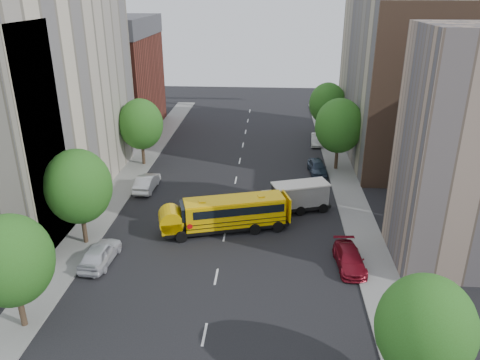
# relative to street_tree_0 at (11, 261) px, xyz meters

# --- Properties ---
(ground) EXTENTS (120.00, 120.00, 0.00)m
(ground) POSITION_rel_street_tree_0_xyz_m (11.00, 14.00, -4.64)
(ground) COLOR black
(ground) RESTS_ON ground
(sidewalk_left) EXTENTS (3.00, 80.00, 0.12)m
(sidewalk_left) POSITION_rel_street_tree_0_xyz_m (-0.50, 19.00, -4.58)
(sidewalk_left) COLOR slate
(sidewalk_left) RESTS_ON ground
(sidewalk_right) EXTENTS (3.00, 80.00, 0.12)m
(sidewalk_right) POSITION_rel_street_tree_0_xyz_m (22.50, 19.00, -4.58)
(sidewalk_right) COLOR slate
(sidewalk_right) RESTS_ON ground
(lane_markings) EXTENTS (0.15, 64.00, 0.01)m
(lane_markings) POSITION_rel_street_tree_0_xyz_m (11.00, 24.00, -4.64)
(lane_markings) COLOR silver
(lane_markings) RESTS_ON ground
(building_left_cream) EXTENTS (10.00, 26.00, 20.00)m
(building_left_cream) POSITION_rel_street_tree_0_xyz_m (-7.00, 20.00, 5.36)
(building_left_cream) COLOR beige
(building_left_cream) RESTS_ON ground
(building_left_redbrick) EXTENTS (10.00, 15.00, 13.00)m
(building_left_redbrick) POSITION_rel_street_tree_0_xyz_m (-7.00, 42.00, 1.86)
(building_left_redbrick) COLOR maroon
(building_left_redbrick) RESTS_ON ground
(building_right_near) EXTENTS (10.00, 7.00, 17.00)m
(building_right_near) POSITION_rel_street_tree_0_xyz_m (29.00, 9.50, 3.86)
(building_right_near) COLOR gray
(building_right_near) RESTS_ON ground
(building_right_far) EXTENTS (10.00, 22.00, 18.00)m
(building_right_far) POSITION_rel_street_tree_0_xyz_m (29.00, 34.00, 4.36)
(building_right_far) COLOR tan
(building_right_far) RESTS_ON ground
(building_right_sidewall) EXTENTS (10.10, 0.30, 18.00)m
(building_right_sidewall) POSITION_rel_street_tree_0_xyz_m (29.00, 23.00, 4.36)
(building_right_sidewall) COLOR brown
(building_right_sidewall) RESTS_ON ground
(street_tree_0) EXTENTS (4.80, 4.80, 7.41)m
(street_tree_0) POSITION_rel_street_tree_0_xyz_m (0.00, 0.00, 0.00)
(street_tree_0) COLOR #38281C
(street_tree_0) RESTS_ON ground
(street_tree_1) EXTENTS (5.12, 5.12, 7.90)m
(street_tree_1) POSITION_rel_street_tree_0_xyz_m (0.00, 10.00, 0.31)
(street_tree_1) COLOR #38281C
(street_tree_1) RESTS_ON ground
(street_tree_2) EXTENTS (4.99, 4.99, 7.71)m
(street_tree_2) POSITION_rel_street_tree_0_xyz_m (0.00, 28.00, 0.19)
(street_tree_2) COLOR #38281C
(street_tree_2) RESTS_ON ground
(street_tree_3) EXTENTS (4.61, 4.61, 7.11)m
(street_tree_3) POSITION_rel_street_tree_0_xyz_m (22.00, -4.00, -0.19)
(street_tree_3) COLOR #38281C
(street_tree_3) RESTS_ON ground
(street_tree_4) EXTENTS (5.25, 5.25, 8.10)m
(street_tree_4) POSITION_rel_street_tree_0_xyz_m (22.00, 28.00, 0.43)
(street_tree_4) COLOR #38281C
(street_tree_4) RESTS_ON ground
(street_tree_5) EXTENTS (4.86, 4.86, 7.51)m
(street_tree_5) POSITION_rel_street_tree_0_xyz_m (22.00, 40.00, 0.06)
(street_tree_5) COLOR #38281C
(street_tree_5) RESTS_ON ground
(school_bus) EXTENTS (10.62, 5.14, 2.93)m
(school_bus) POSITION_rel_street_tree_0_xyz_m (10.96, 12.91, -3.00)
(school_bus) COLOR black
(school_bus) RESTS_ON ground
(safari_truck) EXTENTS (6.66, 4.06, 2.70)m
(safari_truck) POSITION_rel_street_tree_0_xyz_m (17.00, 17.02, -3.21)
(safari_truck) COLOR black
(safari_truck) RESTS_ON ground
(parked_car_0) EXTENTS (2.18, 4.82, 1.61)m
(parked_car_0) POSITION_rel_street_tree_0_xyz_m (2.20, 7.21, -3.84)
(parked_car_0) COLOR silver
(parked_car_0) RESTS_ON ground
(parked_car_1) EXTENTS (1.77, 4.78, 1.56)m
(parked_car_1) POSITION_rel_street_tree_0_xyz_m (2.20, 20.92, -3.86)
(parked_car_1) COLOR white
(parked_car_1) RESTS_ON ground
(parked_car_3) EXTENTS (2.23, 4.80, 1.36)m
(parked_car_3) POSITION_rel_street_tree_0_xyz_m (20.60, 7.97, -3.96)
(parked_car_3) COLOR maroon
(parked_car_3) RESTS_ON ground
(parked_car_4) EXTENTS (2.15, 4.53, 1.50)m
(parked_car_4) POSITION_rel_street_tree_0_xyz_m (19.80, 26.59, -3.89)
(parked_car_4) COLOR #2C3B4E
(parked_car_4) RESTS_ON ground
(parked_car_5) EXTENTS (1.76, 4.27, 1.38)m
(parked_car_5) POSITION_rel_street_tree_0_xyz_m (20.60, 36.88, -3.95)
(parked_car_5) COLOR #9C9D98
(parked_car_5) RESTS_ON ground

